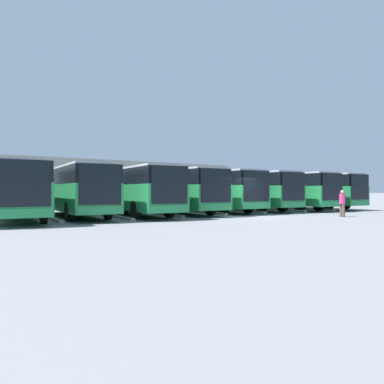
# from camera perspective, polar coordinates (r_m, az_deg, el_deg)

# --- Properties ---
(ground_plane) EXTENTS (600.00, 600.00, 0.00)m
(ground_plane) POSITION_cam_1_polar(r_m,az_deg,el_deg) (23.93, 8.70, -3.78)
(ground_plane) COLOR gray
(bus_0) EXTENTS (3.53, 12.23, 3.12)m
(bus_0) POSITION_cam_1_polar(r_m,az_deg,el_deg) (37.08, 16.73, 0.32)
(bus_0) COLOR #238447
(bus_0) RESTS_ON ground_plane
(curb_divider_0) EXTENTS (0.77, 5.85, 0.15)m
(curb_divider_0) POSITION_cam_1_polar(r_m,az_deg,el_deg) (34.60, 17.19, -2.45)
(curb_divider_0) COLOR #9E9E99
(curb_divider_0) RESTS_ON ground_plane
(bus_1) EXTENTS (3.53, 12.23, 3.12)m
(bus_1) POSITION_cam_1_polar(r_m,az_deg,el_deg) (34.37, 12.93, 0.33)
(bus_1) COLOR #238447
(bus_1) RESTS_ON ground_plane
(curb_divider_1) EXTENTS (0.77, 5.85, 0.15)m
(curb_divider_1) POSITION_cam_1_polar(r_m,az_deg,el_deg) (31.88, 13.13, -2.67)
(curb_divider_1) COLOR #9E9E99
(curb_divider_1) RESTS_ON ground_plane
(bus_2) EXTENTS (3.53, 12.23, 3.12)m
(bus_2) POSITION_cam_1_polar(r_m,az_deg,el_deg) (32.31, 7.72, 0.35)
(bus_2) COLOR #238447
(bus_2) RESTS_ON ground_plane
(curb_divider_2) EXTENTS (0.77, 5.85, 0.15)m
(curb_divider_2) POSITION_cam_1_polar(r_m,az_deg,el_deg) (29.82, 7.49, -2.86)
(curb_divider_2) COLOR #9E9E99
(curb_divider_2) RESTS_ON ground_plane
(bus_3) EXTENTS (3.53, 12.23, 3.12)m
(bus_3) POSITION_cam_1_polar(r_m,az_deg,el_deg) (30.06, 2.54, 0.36)
(bus_3) COLOR #238447
(bus_3) RESTS_ON ground_plane
(curb_divider_3) EXTENTS (0.77, 5.85, 0.15)m
(curb_divider_3) POSITION_cam_1_polar(r_m,az_deg,el_deg) (27.59, 1.82, -3.10)
(curb_divider_3) COLOR #9E9E99
(curb_divider_3) RESTS_ON ground_plane
(bus_4) EXTENTS (3.53, 12.23, 3.12)m
(bus_4) POSITION_cam_1_polar(r_m,az_deg,el_deg) (27.84, -3.10, 0.38)
(bus_4) COLOR #238447
(bus_4) RESTS_ON ground_plane
(curb_divider_4) EXTENTS (0.77, 5.85, 0.15)m
(curb_divider_4) POSITION_cam_1_polar(r_m,az_deg,el_deg) (25.43, -4.43, -3.38)
(curb_divider_4) COLOR #9E9E99
(curb_divider_4) RESTS_ON ground_plane
(bus_5) EXTENTS (3.53, 12.23, 3.12)m
(bus_5) POSITION_cam_1_polar(r_m,az_deg,el_deg) (25.64, -9.33, 0.40)
(bus_5) COLOR #238447
(bus_5) RESTS_ON ground_plane
(curb_divider_5) EXTENTS (0.77, 5.85, 0.15)m
(curb_divider_5) POSITION_cam_1_polar(r_m,az_deg,el_deg) (23.32, -11.43, -3.70)
(curb_divider_5) COLOR #9E9E99
(curb_divider_5) RESTS_ON ground_plane
(bus_6) EXTENTS (3.53, 12.23, 3.12)m
(bus_6) POSITION_cam_1_polar(r_m,az_deg,el_deg) (25.01, -17.53, 0.40)
(bus_6) COLOR #238447
(bus_6) RESTS_ON ground_plane
(curb_divider_6) EXTENTS (0.77, 5.85, 0.15)m
(curb_divider_6) POSITION_cam_1_polar(r_m,az_deg,el_deg) (22.86, -20.51, -3.78)
(curb_divider_6) COLOR #9E9E99
(curb_divider_6) RESTS_ON ground_plane
(bus_7) EXTENTS (3.53, 12.23, 3.12)m
(bus_7) POSITION_cam_1_polar(r_m,az_deg,el_deg) (23.67, -25.50, 0.41)
(bus_7) COLOR #238447
(bus_7) RESTS_ON ground_plane
(pedestrian) EXTENTS (0.46, 0.46, 1.69)m
(pedestrian) POSITION_cam_1_polar(r_m,az_deg,el_deg) (25.48, 21.93, -1.50)
(pedestrian) COLOR brown
(pedestrian) RESTS_ON ground_plane
(station_building) EXTENTS (26.47, 11.48, 4.73)m
(station_building) POSITION_cam_1_polar(r_m,az_deg,el_deg) (42.50, -12.05, 1.17)
(station_building) COLOR #A8A399
(station_building) RESTS_ON ground_plane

